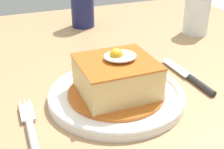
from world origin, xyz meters
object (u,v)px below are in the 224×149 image
main_plate (116,95)px  knife (193,80)px  fork (30,128)px  soda_can (82,6)px  drinking_glass (196,18)px

main_plate → knife: size_ratio=1.47×
main_plate → fork: size_ratio=1.71×
fork → main_plate: bearing=13.2°
main_plate → knife: (0.16, 0.00, -0.00)m
main_plate → fork: (-0.16, -0.04, -0.00)m
knife → soda_can: 0.43m
soda_can → fork: bearing=-116.3°
fork → soda_can: size_ratio=1.14×
knife → drinking_glass: 0.30m
knife → soda_can: bearing=103.2°
fork → knife: bearing=6.7°
drinking_glass → fork: bearing=-150.7°
fork → soda_can: (0.22, 0.45, 0.06)m
fork → soda_can: 0.51m
knife → soda_can: soda_can is taller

